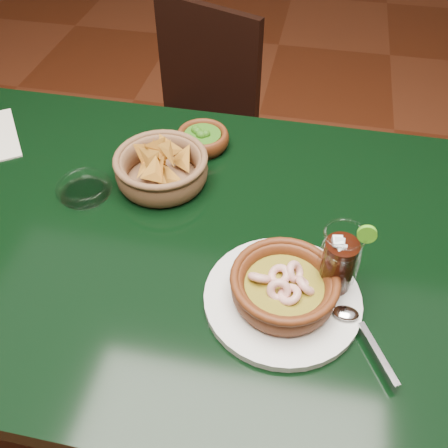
% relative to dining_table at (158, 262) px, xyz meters
% --- Properties ---
extents(ground, '(7.00, 7.00, 0.00)m').
position_rel_dining_table_xyz_m(ground, '(0.00, 0.00, -0.65)').
color(ground, '#471C0C').
rests_on(ground, ground).
extents(dining_table, '(1.20, 0.80, 0.75)m').
position_rel_dining_table_xyz_m(dining_table, '(0.00, 0.00, 0.00)').
color(dining_table, black).
rests_on(dining_table, ground).
extents(dining_chair, '(0.50, 0.50, 0.84)m').
position_rel_dining_table_xyz_m(dining_chair, '(-0.12, 0.70, -0.19)').
color(dining_chair, black).
rests_on(dining_chair, ground).
extents(shrimp_plate, '(0.31, 0.25, 0.07)m').
position_rel_dining_table_xyz_m(shrimp_plate, '(0.26, -0.12, 0.13)').
color(shrimp_plate, silver).
rests_on(shrimp_plate, dining_table).
extents(chip_basket, '(0.22, 0.22, 0.13)m').
position_rel_dining_table_xyz_m(chip_basket, '(-0.02, 0.13, 0.13)').
color(chip_basket, brown).
rests_on(chip_basket, dining_table).
extents(guacamole_ramekin, '(0.13, 0.13, 0.05)m').
position_rel_dining_table_xyz_m(guacamole_ramekin, '(0.03, 0.26, 0.12)').
color(guacamole_ramekin, '#4E220E').
rests_on(guacamole_ramekin, dining_table).
extents(cola_drink, '(0.13, 0.13, 0.15)m').
position_rel_dining_table_xyz_m(cola_drink, '(0.33, -0.07, 0.16)').
color(cola_drink, white).
rests_on(cola_drink, dining_table).
extents(glass_ashtray, '(0.12, 0.12, 0.03)m').
position_rel_dining_table_xyz_m(glass_ashtray, '(-0.16, 0.07, 0.11)').
color(glass_ashtray, white).
rests_on(glass_ashtray, dining_table).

